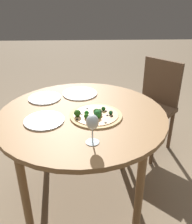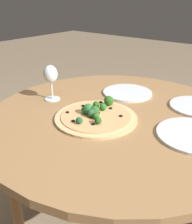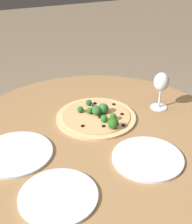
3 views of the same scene
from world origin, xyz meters
name	(u,v)px [view 3 (image 3 of 3)]	position (x,y,z in m)	size (l,w,h in m)	color
dining_table	(96,147)	(0.00, 0.00, 0.67)	(1.10, 1.10, 0.75)	olive
pizza	(97,116)	(-0.09, 0.04, 0.76)	(0.34, 0.34, 0.06)	tan
wine_glass	(161,83)	(-0.06, 0.33, 0.86)	(0.07, 0.07, 0.17)	silver
plate_near	(148,158)	(0.23, 0.09, 0.75)	(0.25, 0.25, 0.01)	silver
plate_far	(15,153)	(0.02, -0.32, 0.75)	(0.26, 0.26, 0.01)	silver
plate_side	(58,196)	(0.28, -0.24, 0.75)	(0.24, 0.24, 0.01)	silver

